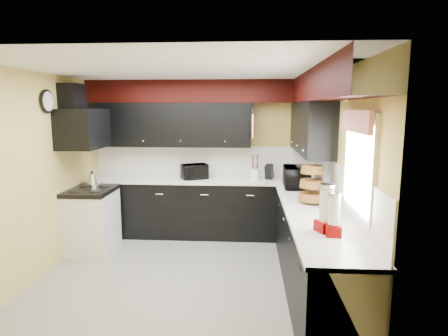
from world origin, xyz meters
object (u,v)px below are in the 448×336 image
at_px(toaster_oven, 195,171).
at_px(microwave, 297,177).
at_px(utensil_crock, 255,174).
at_px(knife_block, 269,172).
at_px(kettle, 92,179).

bearing_deg(toaster_oven, microwave, -44.47).
distance_m(utensil_crock, knife_block, 0.23).
relative_size(toaster_oven, kettle, 2.19).
height_order(toaster_oven, knife_block, toaster_oven).
xyz_separation_m(utensil_crock, kettle, (-2.46, -0.46, -0.02)).
relative_size(microwave, utensil_crock, 3.24).
relative_size(utensil_crock, kettle, 0.91).
distance_m(toaster_oven, kettle, 1.56).
bearing_deg(utensil_crock, kettle, -169.43).
distance_m(microwave, utensil_crock, 0.82).
bearing_deg(kettle, toaster_oven, 17.51).
height_order(microwave, kettle, microwave).
relative_size(toaster_oven, knife_block, 1.74).
xyz_separation_m(microwave, knife_block, (-0.37, 0.61, -0.03)).
xyz_separation_m(toaster_oven, knife_block, (1.20, 0.04, -0.00)).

